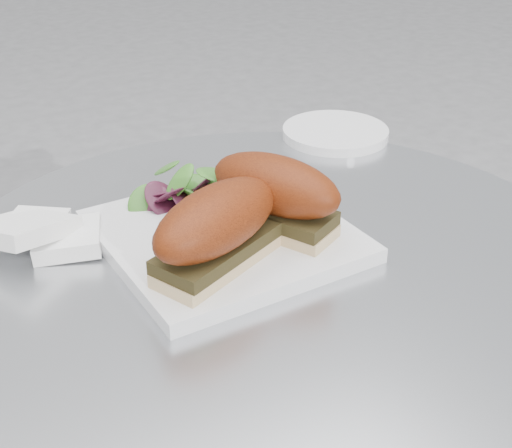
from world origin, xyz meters
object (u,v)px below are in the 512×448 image
(sandwich_right, at_px, (275,193))
(saucer, at_px, (335,133))
(sandwich_left, at_px, (217,227))
(plate, at_px, (225,236))

(sandwich_right, bearing_deg, saucer, 106.65)
(sandwich_left, distance_m, sandwich_right, 0.09)
(saucer, bearing_deg, sandwich_left, -142.16)
(saucer, bearing_deg, plate, -146.33)
(plate, xyz_separation_m, sandwich_right, (0.05, -0.03, 0.05))
(plate, bearing_deg, sandwich_left, -122.59)
(plate, distance_m, sandwich_right, 0.07)
(sandwich_right, height_order, saucer, sandwich_right)
(sandwich_left, height_order, saucer, sandwich_left)
(plate, relative_size, saucer, 1.61)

